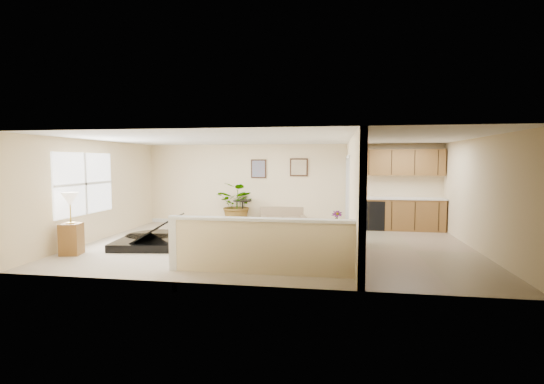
% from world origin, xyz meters
% --- Properties ---
extents(floor, '(9.00, 9.00, 0.00)m').
position_xyz_m(floor, '(0.00, 0.00, 0.00)').
color(floor, '#BDAD93').
rests_on(floor, ground).
extents(back_wall, '(9.00, 0.04, 2.50)m').
position_xyz_m(back_wall, '(0.00, 3.00, 1.25)').
color(back_wall, beige).
rests_on(back_wall, floor).
extents(front_wall, '(9.00, 0.04, 2.50)m').
position_xyz_m(front_wall, '(0.00, -3.00, 1.25)').
color(front_wall, beige).
rests_on(front_wall, floor).
extents(left_wall, '(0.04, 6.00, 2.50)m').
position_xyz_m(left_wall, '(-4.50, 0.00, 1.25)').
color(left_wall, beige).
rests_on(left_wall, floor).
extents(right_wall, '(0.04, 6.00, 2.50)m').
position_xyz_m(right_wall, '(4.50, 0.00, 1.25)').
color(right_wall, beige).
rests_on(right_wall, floor).
extents(ceiling, '(9.00, 6.00, 0.04)m').
position_xyz_m(ceiling, '(0.00, 0.00, 2.50)').
color(ceiling, silver).
rests_on(ceiling, back_wall).
extents(kitchen_vinyl, '(2.70, 6.00, 0.01)m').
position_xyz_m(kitchen_vinyl, '(3.15, 0.00, 0.00)').
color(kitchen_vinyl, '#8B765E').
rests_on(kitchen_vinyl, floor).
extents(interior_partition, '(0.18, 5.99, 2.50)m').
position_xyz_m(interior_partition, '(1.80, 0.25, 1.22)').
color(interior_partition, beige).
rests_on(interior_partition, floor).
extents(pony_half_wall, '(3.42, 0.22, 1.00)m').
position_xyz_m(pony_half_wall, '(0.08, -2.30, 0.52)').
color(pony_half_wall, beige).
rests_on(pony_half_wall, floor).
extents(left_window, '(0.05, 2.15, 1.45)m').
position_xyz_m(left_window, '(-4.49, -0.50, 1.45)').
color(left_window, white).
rests_on(left_window, left_wall).
extents(wall_art_left, '(0.48, 0.04, 0.58)m').
position_xyz_m(wall_art_left, '(-0.95, 2.97, 1.75)').
color(wall_art_left, '#311D12').
rests_on(wall_art_left, back_wall).
extents(wall_mirror, '(0.55, 0.04, 0.55)m').
position_xyz_m(wall_mirror, '(0.30, 2.97, 1.80)').
color(wall_mirror, '#311D12').
rests_on(wall_mirror, back_wall).
extents(kitchen_cabinets, '(2.36, 0.65, 2.33)m').
position_xyz_m(kitchen_cabinets, '(3.19, 2.73, 0.87)').
color(kitchen_cabinets, brown).
rests_on(kitchen_cabinets, floor).
extents(piano, '(2.10, 2.15, 1.58)m').
position_xyz_m(piano, '(-2.81, -0.34, 0.66)').
color(piano, black).
rests_on(piano, floor).
extents(piano_bench, '(0.49, 0.78, 0.48)m').
position_xyz_m(piano_bench, '(-1.65, -0.06, 0.24)').
color(piano_bench, black).
rests_on(piano_bench, floor).
extents(loveseat, '(1.52, 1.07, 0.77)m').
position_xyz_m(loveseat, '(-0.14, 2.69, 0.29)').
color(loveseat, '#947E5E').
rests_on(loveseat, floor).
extents(accent_table, '(0.56, 0.56, 0.81)m').
position_xyz_m(accent_table, '(-1.38, 2.58, 0.52)').
color(accent_table, black).
rests_on(accent_table, floor).
extents(palm_plant, '(1.53, 1.45, 1.34)m').
position_xyz_m(palm_plant, '(-1.53, 2.65, 0.66)').
color(palm_plant, black).
rests_on(palm_plant, floor).
extents(small_plant, '(0.33, 0.33, 0.57)m').
position_xyz_m(small_plant, '(1.45, 2.29, 0.24)').
color(small_plant, black).
rests_on(small_plant, floor).
extents(lamp_stand, '(0.46, 0.46, 1.33)m').
position_xyz_m(lamp_stand, '(-4.13, -1.52, 0.56)').
color(lamp_stand, brown).
rests_on(lamp_stand, floor).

